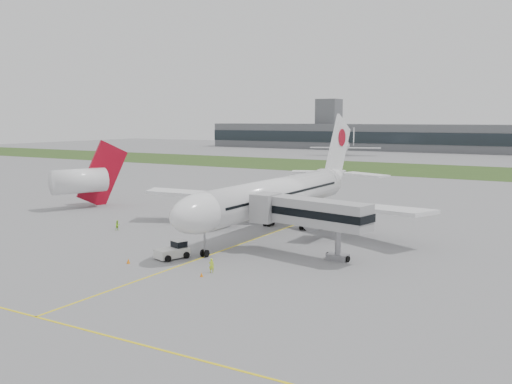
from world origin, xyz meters
The scene contains 14 objects.
ground centered at (0.00, 0.00, 0.00)m, with size 600.00×600.00×0.00m, color gray.
apron_markings centered at (0.00, -5.00, 0.00)m, with size 70.00×70.00×0.04m, color yellow, non-canonical shape.
grass_strip centered at (0.00, 120.00, 0.01)m, with size 600.00×50.00×0.02m, color #2D491B.
terminal_building centered at (0.00, 229.87, 7.00)m, with size 320.00×22.30×14.00m.
control_tower centered at (-90.00, 232.00, 0.00)m, with size 12.00×12.00×56.00m, color slate, non-canonical shape.
airliner centered at (0.00, 4.87, 5.66)m, with size 48.13×53.95×17.88m.
pushback_tug centered at (-2.94, -17.38, 0.94)m, with size 3.66×4.49×2.04m.
jet_bridge centered at (10.60, -8.07, 5.46)m, with size 16.20×6.27×7.39m.
safety_cone_left centered at (-5.86, -22.27, 0.30)m, with size 0.44×0.44×0.60m, color orange.
safety_cone_right centered at (4.96, -22.52, 0.25)m, with size 0.37×0.37×0.50m, color orange.
ground_crew_near centered at (4.92, -20.57, 0.82)m, with size 0.60×0.39×1.64m, color #D3FF2A.
ground_crew_far centered at (-21.31, -8.04, 0.78)m, with size 0.76×0.59×1.56m, color #9CE726.
neighbor_aircraft centered at (-42.78, 4.98, 5.36)m, with size 8.15×16.66×13.54m.
distant_aircraft_left centered at (-57.88, 177.02, 0.00)m, with size 32.18×28.39×12.30m, color white, non-canonical shape.
Camera 1 is at (40.46, -71.13, 17.00)m, focal length 40.00 mm.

